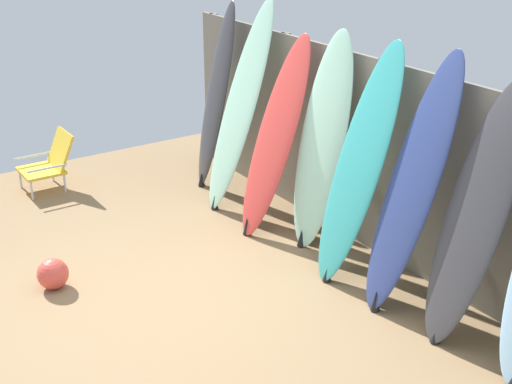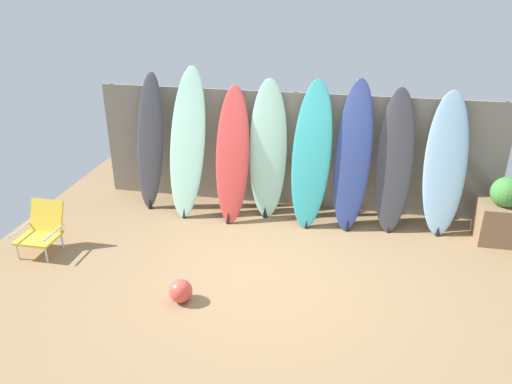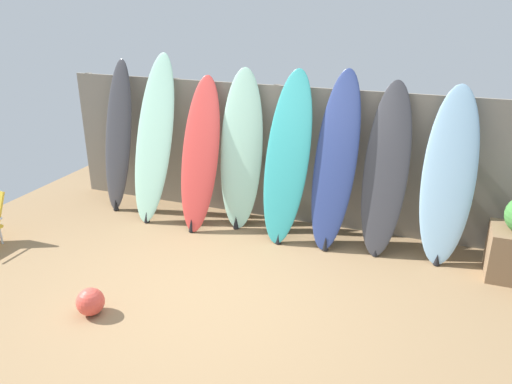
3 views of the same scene
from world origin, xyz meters
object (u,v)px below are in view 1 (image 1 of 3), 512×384
(surfboard_red_2, at_px, (275,138))
(surfboard_teal_4, at_px, (359,166))
(surfboard_charcoal_0, at_px, (216,97))
(beach_chair, at_px, (50,161))
(surfboard_navy_5, at_px, (412,187))
(beach_ball, at_px, (53,274))
(surfboard_seafoam_3, at_px, (322,143))
(surfboard_seafoam_1, at_px, (240,107))
(surfboard_charcoal_6, at_px, (475,217))

(surfboard_red_2, xyz_separation_m, surfboard_teal_4, (1.15, 0.05, 0.07))
(surfboard_charcoal_0, distance_m, beach_chair, 2.01)
(surfboard_navy_5, relative_size, beach_ball, 7.75)
(surfboard_navy_5, bearing_deg, surfboard_seafoam_3, 175.75)
(surfboard_red_2, bearing_deg, surfboard_seafoam_3, 19.11)
(surfboard_charcoal_0, xyz_separation_m, surfboard_seafoam_1, (0.63, -0.09, 0.05))
(beach_ball, bearing_deg, surfboard_seafoam_1, 105.24)
(surfboard_charcoal_6, xyz_separation_m, beach_ball, (-2.38, -2.39, -0.84))
(surfboard_charcoal_0, bearing_deg, surfboard_charcoal_6, 0.01)
(surfboard_teal_4, xyz_separation_m, surfboard_charcoal_6, (1.16, 0.09, -0.04))
(surfboard_navy_5, xyz_separation_m, beach_ball, (-1.80, -2.33, -0.89))
(surfboard_red_2, distance_m, beach_chair, 2.77)
(surfboard_navy_5, bearing_deg, surfboard_seafoam_1, -179.16)
(beach_ball, bearing_deg, surfboard_charcoal_6, 45.09)
(surfboard_teal_4, height_order, surfboard_navy_5, surfboard_navy_5)
(surfboard_charcoal_0, bearing_deg, beach_ball, -62.22)
(surfboard_charcoal_0, xyz_separation_m, surfboard_red_2, (1.33, -0.13, -0.07))
(surfboard_seafoam_1, height_order, surfboard_seafoam_3, surfboard_seafoam_1)
(surfboard_navy_5, distance_m, surfboard_charcoal_6, 0.58)
(surfboard_charcoal_0, distance_m, surfboard_red_2, 1.33)
(surfboard_charcoal_0, relative_size, surfboard_charcoal_6, 1.05)
(surfboard_teal_4, relative_size, beach_ball, 7.66)
(surfboard_charcoal_0, distance_m, surfboard_teal_4, 2.48)
(beach_chair, bearing_deg, surfboard_charcoal_6, 2.46)
(surfboard_charcoal_0, distance_m, beach_ball, 2.84)
(beach_chair, bearing_deg, surfboard_navy_5, 4.48)
(surfboard_red_2, distance_m, surfboard_navy_5, 1.73)
(surfboard_seafoam_3, bearing_deg, surfboard_red_2, -160.89)
(surfboard_red_2, bearing_deg, surfboard_navy_5, 2.68)
(surfboard_charcoal_0, bearing_deg, surfboard_teal_4, -1.97)
(surfboard_charcoal_6, bearing_deg, surfboard_seafoam_1, -178.35)
(surfboard_red_2, bearing_deg, surfboard_charcoal_6, 3.26)
(surfboard_seafoam_1, xyz_separation_m, surfboard_charcoal_6, (3.00, 0.09, -0.10))
(surfboard_seafoam_1, distance_m, beach_chair, 2.31)
(surfboard_charcoal_6, bearing_deg, surfboard_red_2, -176.74)
(surfboard_charcoal_6, relative_size, beach_chair, 3.06)
(surfboard_red_2, xyz_separation_m, surfboard_seafoam_3, (0.50, 0.17, 0.06))
(surfboard_seafoam_1, bearing_deg, beach_chair, -134.33)
(surfboard_seafoam_3, bearing_deg, beach_ball, -103.15)
(surfboard_red_2, xyz_separation_m, surfboard_charcoal_6, (2.31, 0.13, 0.03))
(surfboard_teal_4, distance_m, surfboard_charcoal_6, 1.16)
(surfboard_seafoam_3, bearing_deg, surfboard_charcoal_0, -178.70)
(surfboard_seafoam_1, bearing_deg, surfboard_charcoal_6, 1.65)
(surfboard_seafoam_3, bearing_deg, surfboard_teal_4, -10.97)
(surfboard_seafoam_1, xyz_separation_m, surfboard_seafoam_3, (1.19, 0.13, -0.07))
(surfboard_red_2, bearing_deg, surfboard_seafoam_1, 176.27)
(surfboard_seafoam_1, height_order, surfboard_teal_4, surfboard_seafoam_1)
(surfboard_charcoal_6, xyz_separation_m, beach_chair, (-4.54, -1.65, -0.65))
(surfboard_charcoal_0, xyz_separation_m, surfboard_navy_5, (3.05, -0.05, 0.00))
(surfboard_seafoam_1, xyz_separation_m, surfboard_teal_4, (1.84, 0.00, -0.06))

